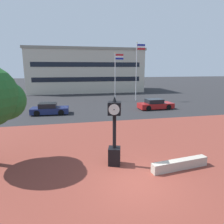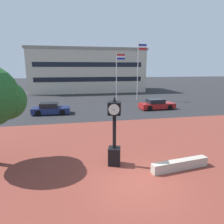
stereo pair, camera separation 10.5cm
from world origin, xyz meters
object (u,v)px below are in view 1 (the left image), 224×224
(car_street_mid, at_px, (50,109))
(flagpole_primary, at_px, (116,73))
(car_street_near, at_px, (155,104))
(flagpole_secondary, at_px, (137,68))
(street_clock, at_px, (114,135))
(civic_building, at_px, (86,70))

(car_street_mid, relative_size, flagpole_primary, 0.56)
(car_street_near, height_order, flagpole_secondary, flagpole_secondary)
(street_clock, bearing_deg, civic_building, 103.85)
(car_street_near, xyz_separation_m, flagpole_primary, (-3.48, 7.13, 3.73))
(car_street_mid, height_order, flagpole_primary, flagpole_primary)
(car_street_mid, height_order, flagpole_secondary, flagpole_secondary)
(car_street_near, height_order, car_street_mid, same)
(car_street_near, distance_m, civic_building, 23.93)
(flagpole_primary, height_order, civic_building, civic_building)
(flagpole_primary, xyz_separation_m, civic_building, (-3.30, 15.47, 0.27))
(flagpole_secondary, height_order, civic_building, civic_building)
(car_street_near, relative_size, civic_building, 0.18)
(car_street_mid, relative_size, flagpole_secondary, 0.47)
(street_clock, relative_size, car_street_near, 0.84)
(flagpole_secondary, bearing_deg, street_clock, -111.92)
(car_street_mid, bearing_deg, car_street_near, 93.52)
(street_clock, bearing_deg, car_street_mid, 124.81)
(civic_building, bearing_deg, flagpole_secondary, -66.61)
(car_street_near, distance_m, flagpole_primary, 8.77)
(flagpole_primary, relative_size, civic_building, 0.31)
(street_clock, bearing_deg, flagpole_primary, 93.05)
(car_street_mid, xyz_separation_m, civic_building, (6.14, 22.82, 4.00))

